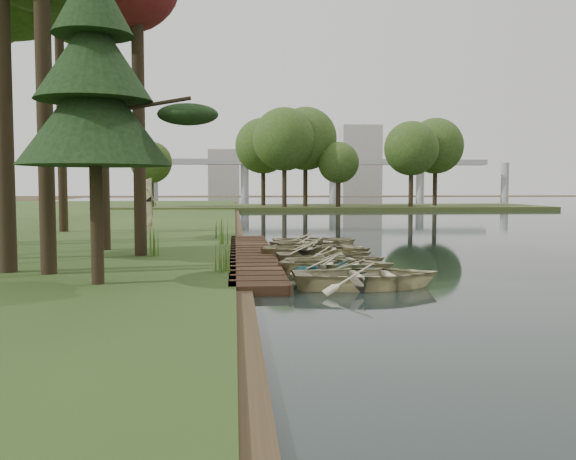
{
  "coord_description": "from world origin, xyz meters",
  "views": [
    {
      "loc": [
        -2.22,
        -23.68,
        2.79
      ],
      "look_at": [
        -0.23,
        0.31,
        1.11
      ],
      "focal_mm": 40.0,
      "sensor_mm": 36.0,
      "label": 1
    }
  ],
  "objects": [
    {
      "name": "rowboat_4",
      "position": [
        0.95,
        -1.34,
        0.41
      ],
      "size": [
        3.64,
        2.74,
        0.71
      ],
      "primitive_type": "imported",
      "rotation": [
        0.0,
        0.0,
        1.66
      ],
      "color": "#C2B98D",
      "rests_on": "water"
    },
    {
      "name": "pine_tree",
      "position": [
        -5.69,
        -7.26,
        5.32
      ],
      "size": [
        3.8,
        3.8,
        8.08
      ],
      "color": "black",
      "rests_on": "bank"
    },
    {
      "name": "rowboat_5",
      "position": [
        0.78,
        -0.2,
        0.47
      ],
      "size": [
        4.44,
        3.51,
        0.83
      ],
      "primitive_type": "imported",
      "rotation": [
        0.0,
        0.0,
        1.4
      ],
      "color": "#C2B98D",
      "rests_on": "water"
    },
    {
      "name": "far_trees",
      "position": [
        4.67,
        50.0,
        6.43
      ],
      "size": [
        45.6,
        5.6,
        8.8
      ],
      "color": "black",
      "rests_on": "peninsula"
    },
    {
      "name": "rowboat_2",
      "position": [
        0.92,
        -4.14,
        0.42
      ],
      "size": [
        4.12,
        3.44,
        0.73
      ],
      "primitive_type": "imported",
      "rotation": [
        0.0,
        0.0,
        1.28
      ],
      "color": "#C2B98D",
      "rests_on": "water"
    },
    {
      "name": "tree_6",
      "position": [
        -11.44,
        11.72,
        11.93
      ],
      "size": [
        4.07,
        4.07,
        13.63
      ],
      "color": "black",
      "rests_on": "bank"
    },
    {
      "name": "rowboat_1",
      "position": [
        1.0,
        -5.4,
        0.36
      ],
      "size": [
        3.43,
        2.78,
        0.63
      ],
      "primitive_type": "imported",
      "rotation": [
        0.0,
        0.0,
        1.35
      ],
      "color": "#2B7679",
      "rests_on": "water"
    },
    {
      "name": "bridge",
      "position": [
        12.31,
        120.0,
        7.08
      ],
      "size": [
        95.9,
        4.0,
        8.6
      ],
      "color": "#A5A5A0",
      "rests_on": "ground"
    },
    {
      "name": "building_a",
      "position": [
        30.0,
        140.0,
        9.0
      ],
      "size": [
        10.0,
        8.0,
        18.0
      ],
      "primitive_type": "cube",
      "color": "#A5A5A0",
      "rests_on": "ground"
    },
    {
      "name": "rowboat_7",
      "position": [
        1.2,
        2.85,
        0.46
      ],
      "size": [
        4.7,
        4.1,
        0.81
      ],
      "primitive_type": "imported",
      "rotation": [
        0.0,
        0.0,
        1.97
      ],
      "color": "#C2B98D",
      "rests_on": "water"
    },
    {
      "name": "rowboat_8",
      "position": [
        1.23,
        4.26,
        0.43
      ],
      "size": [
        3.67,
        2.65,
        0.75
      ],
      "primitive_type": "imported",
      "rotation": [
        0.0,
        0.0,
        1.55
      ],
      "color": "#C2B98D",
      "rests_on": "water"
    },
    {
      "name": "peninsula",
      "position": [
        8.0,
        50.0,
        0.23
      ],
      "size": [
        50.0,
        14.0,
        0.45
      ],
      "primitive_type": "cube",
      "color": "#37431D",
      "rests_on": "ground"
    },
    {
      "name": "stored_rowboat",
      "position": [
        -6.73,
        11.24,
        0.6
      ],
      "size": [
        3.06,
        2.3,
        0.6
      ],
      "primitive_type": "imported",
      "rotation": [
        3.14,
        0.0,
        1.65
      ],
      "color": "#C2B98D",
      "rests_on": "bank"
    },
    {
      "name": "rowboat_0",
      "position": [
        1.27,
        -6.93,
        0.46
      ],
      "size": [
        3.96,
        2.84,
        0.82
      ],
      "primitive_type": "imported",
      "rotation": [
        0.0,
        0.0,
        1.58
      ],
      "color": "#C2B98D",
      "rests_on": "water"
    },
    {
      "name": "boardwalk",
      "position": [
        -1.6,
        0.0,
        0.15
      ],
      "size": [
        1.6,
        16.0,
        0.3
      ],
      "primitive_type": "cube",
      "color": "#3B2517",
      "rests_on": "ground"
    },
    {
      "name": "rowboat_3",
      "position": [
        1.1,
        -2.98,
        0.4
      ],
      "size": [
        3.61,
        2.77,
        0.7
      ],
      "primitive_type": "imported",
      "rotation": [
        0.0,
        0.0,
        1.69
      ],
      "color": "#C2B98D",
      "rests_on": "water"
    },
    {
      "name": "rowboat_6",
      "position": [
        1.04,
        1.11,
        0.43
      ],
      "size": [
        4.31,
        3.72,
        0.75
      ],
      "primitive_type": "imported",
      "rotation": [
        0.0,
        0.0,
        1.2
      ],
      "color": "#C2B98D",
      "rests_on": "water"
    },
    {
      "name": "reeds_1",
      "position": [
        -4.99,
        -0.92,
        0.82
      ],
      "size": [
        0.6,
        0.6,
        1.04
      ],
      "primitive_type": "cone",
      "color": "#3F661E",
      "rests_on": "bank"
    },
    {
      "name": "building_b",
      "position": [
        -5.0,
        145.0,
        6.0
      ],
      "size": [
        8.0,
        8.0,
        12.0
      ],
      "primitive_type": "cube",
      "color": "#A5A5A0",
      "rests_on": "ground"
    },
    {
      "name": "reeds_2",
      "position": [
        -2.73,
        3.41,
        0.78
      ],
      "size": [
        0.6,
        0.6,
        0.95
      ],
      "primitive_type": "cone",
      "color": "#3F661E",
      "rests_on": "bank"
    },
    {
      "name": "ground",
      "position": [
        0.0,
        0.0,
        0.0
      ],
      "size": [
        300.0,
        300.0,
        0.0
      ],
      "primitive_type": "plane",
      "color": "#3D2F1D"
    },
    {
      "name": "reeds_3",
      "position": [
        -2.95,
        6.4,
        0.78
      ],
      "size": [
        0.6,
        0.6,
        0.95
      ],
      "primitive_type": "cone",
      "color": "#3F661E",
      "rests_on": "bank"
    },
    {
      "name": "reeds_0",
      "position": [
        -2.6,
        -5.33,
        0.75
      ],
      "size": [
        0.6,
        0.6,
        0.9
      ],
      "primitive_type": "cone",
      "color": "#3F661E",
      "rests_on": "bank"
    }
  ]
}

